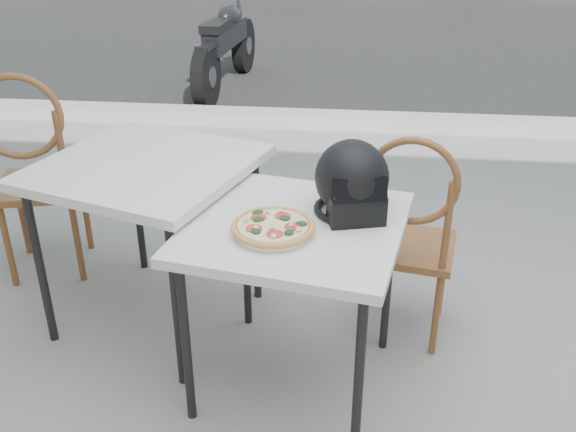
# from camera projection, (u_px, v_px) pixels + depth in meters

# --- Properties ---
(ground) EXTENTS (80.00, 80.00, 0.00)m
(ground) POSITION_uv_depth(u_px,v_px,m) (407.00, 338.00, 3.01)
(ground) COLOR gray
(ground) RESTS_ON ground
(street_asphalt) EXTENTS (30.00, 8.00, 0.00)m
(street_asphalt) POSITION_uv_depth(u_px,v_px,m) (379.00, 37.00, 9.22)
(street_asphalt) COLOR black
(street_asphalt) RESTS_ON ground
(curb) EXTENTS (30.00, 0.25, 0.12)m
(curb) POSITION_uv_depth(u_px,v_px,m) (388.00, 122.00, 5.64)
(curb) COLOR #9C9A92
(curb) RESTS_ON ground
(cafe_table_main) EXTENTS (0.93, 0.93, 0.76)m
(cafe_table_main) POSITION_uv_depth(u_px,v_px,m) (295.00, 238.00, 2.45)
(cafe_table_main) COLOR silver
(cafe_table_main) RESTS_ON ground
(plate) EXTENTS (0.38, 0.38, 0.02)m
(plate) POSITION_uv_depth(u_px,v_px,m) (273.00, 232.00, 2.33)
(plate) COLOR white
(plate) RESTS_ON cafe_table_main
(pizza) EXTENTS (0.38, 0.38, 0.04)m
(pizza) POSITION_uv_depth(u_px,v_px,m) (273.00, 226.00, 2.32)
(pizza) COLOR #D4964D
(pizza) RESTS_ON plate
(helmet) EXTENTS (0.35, 0.36, 0.29)m
(helmet) POSITION_uv_depth(u_px,v_px,m) (352.00, 183.00, 2.43)
(helmet) COLOR black
(helmet) RESTS_ON cafe_table_main
(cafe_chair_main) EXTENTS (0.46, 0.46, 1.02)m
(cafe_chair_main) POSITION_uv_depth(u_px,v_px,m) (410.00, 229.00, 2.77)
(cafe_chair_main) COLOR brown
(cafe_chair_main) RESTS_ON ground
(cafe_table_side) EXTENTS (1.09, 1.09, 0.82)m
(cafe_table_side) POSITION_uv_depth(u_px,v_px,m) (146.00, 178.00, 2.83)
(cafe_table_side) COLOR silver
(cafe_table_side) RESTS_ON ground
(cafe_chair_side) EXTENTS (0.53, 0.53, 1.14)m
(cafe_chair_side) POSITION_uv_depth(u_px,v_px,m) (33.00, 166.00, 3.24)
(cafe_chair_side) COLOR brown
(cafe_chair_side) RESTS_ON ground
(motorcycle) EXTENTS (0.52, 2.00, 1.00)m
(motorcycle) POSITION_uv_depth(u_px,v_px,m) (226.00, 46.00, 6.65)
(motorcycle) COLOR black
(motorcycle) RESTS_ON street_asphalt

